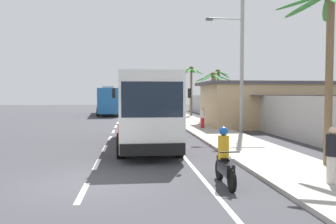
{
  "coord_description": "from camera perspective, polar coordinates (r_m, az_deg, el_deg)",
  "views": [
    {
      "loc": [
        1.31,
        -10.07,
        2.6
      ],
      "look_at": [
        3.19,
        7.57,
        1.7
      ],
      "focal_mm": 36.49,
      "sensor_mm": 36.0,
      "label": 1
    }
  ],
  "objects": [
    {
      "name": "ground_plane",
      "position": [
        10.48,
        -13.34,
        -11.53
      ],
      "size": [
        160.0,
        160.0,
        0.0
      ],
      "primitive_type": "plane",
      "color": "#3A3A3F"
    },
    {
      "name": "sidewalk_kerb",
      "position": [
        20.96,
        9.18,
        -4.07
      ],
      "size": [
        3.2,
        90.0,
        0.14
      ],
      "primitive_type": "cube",
      "color": "#A8A399",
      "rests_on": "ground"
    },
    {
      "name": "lane_markings",
      "position": [
        24.93,
        -4.12,
        -3.08
      ],
      "size": [
        3.63,
        71.0,
        0.01
      ],
      "color": "white",
      "rests_on": "ground"
    },
    {
      "name": "boundary_wall",
      "position": [
        25.83,
        15.01,
        -0.16
      ],
      "size": [
        0.24,
        60.0,
        2.53
      ],
      "primitive_type": "cube",
      "color": "#B2B2AD",
      "rests_on": "ground"
    },
    {
      "name": "coach_bus_foreground",
      "position": [
        17.7,
        -3.62,
        0.87
      ],
      "size": [
        2.94,
        10.53,
        3.8
      ],
      "color": "white",
      "rests_on": "ground"
    },
    {
      "name": "coach_bus_far_lane",
      "position": [
        45.36,
        -9.99,
        1.98
      ],
      "size": [
        3.68,
        12.49,
        3.66
      ],
      "color": "#2366A8",
      "rests_on": "ground"
    },
    {
      "name": "motorcycle_beside_bus",
      "position": [
        27.25,
        0.11,
        -1.16
      ],
      "size": [
        0.56,
        1.96,
        1.66
      ],
      "color": "black",
      "rests_on": "ground"
    },
    {
      "name": "motorcycle_trailing",
      "position": [
        10.05,
        9.44,
        -8.17
      ],
      "size": [
        0.56,
        1.96,
        1.67
      ],
      "color": "black",
      "rests_on": "ground"
    },
    {
      "name": "pedestrian_near_kerb",
      "position": [
        10.57,
        25.75,
        -6.31
      ],
      "size": [
        0.36,
        0.36,
        1.57
      ],
      "rotation": [
        0.0,
        0.0,
        2.46
      ],
      "color": "beige",
      "rests_on": "sidewalk_kerb"
    },
    {
      "name": "pedestrian_midwalk",
      "position": [
        25.84,
        8.43,
        -0.5
      ],
      "size": [
        0.36,
        0.36,
        1.79
      ],
      "rotation": [
        0.0,
        0.0,
        5.84
      ],
      "color": "#75388E",
      "rests_on": "sidewalk_kerb"
    },
    {
      "name": "pedestrian_far_walk",
      "position": [
        25.2,
        5.78,
        -0.85
      ],
      "size": [
        0.36,
        0.36,
        1.57
      ],
      "rotation": [
        0.0,
        0.0,
        3.77
      ],
      "color": "red",
      "rests_on": "sidewalk_kerb"
    },
    {
      "name": "utility_pole_mid",
      "position": [
        23.36,
        12.08,
        10.13
      ],
      "size": [
        3.69,
        0.24,
        10.43
      ],
      "color": "#9E9E99",
      "rests_on": "ground"
    },
    {
      "name": "palm_nearest",
      "position": [
        39.4,
        8.27,
        5.15
      ],
      "size": [
        3.05,
        2.85,
        5.51
      ],
      "color": "brown",
      "rests_on": "ground"
    },
    {
      "name": "palm_second",
      "position": [
        40.54,
        3.89,
        5.5
      ],
      "size": [
        2.97,
        2.86,
        5.97
      ],
      "color": "brown",
      "rests_on": "ground"
    },
    {
      "name": "palm_third",
      "position": [
        34.62,
        7.52,
        4.37
      ],
      "size": [
        3.71,
        3.97,
        4.88
      ],
      "color": "brown",
      "rests_on": "ground"
    },
    {
      "name": "palm_fourth",
      "position": [
        13.36,
        25.42,
        12.15
      ],
      "size": [
        3.81,
        3.56,
        6.35
      ],
      "color": "brown",
      "rests_on": "ground"
    },
    {
      "name": "roadside_building",
      "position": [
        30.12,
        21.66,
        1.22
      ],
      "size": [
        16.92,
        6.95,
        3.61
      ],
      "color": "tan",
      "rests_on": "ground"
    }
  ]
}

